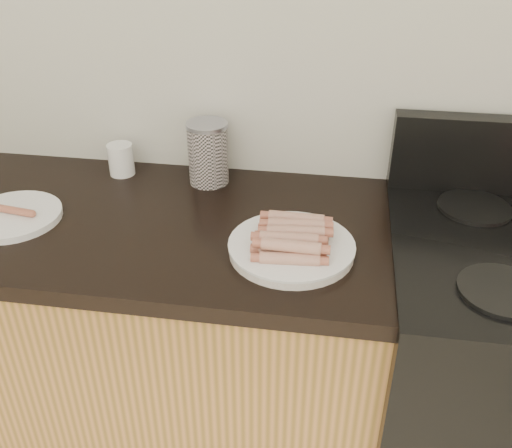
% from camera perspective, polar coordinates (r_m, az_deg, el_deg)
% --- Properties ---
extents(wall_back, '(4.00, 0.04, 2.60)m').
position_cam_1_polar(wall_back, '(1.52, -1.26, 19.15)').
color(wall_back, silver).
rests_on(wall_back, ground).
extents(cabinet_base, '(2.20, 0.59, 0.86)m').
position_cam_1_polar(cabinet_base, '(1.92, -24.14, -10.42)').
color(cabinet_base, '#B1753F').
rests_on(cabinet_base, floor).
extents(burner_near_left, '(0.18, 0.18, 0.01)m').
position_cam_1_polar(burner_near_left, '(1.25, 23.48, -6.14)').
color(burner_near_left, black).
rests_on(burner_near_left, stove).
extents(burner_far_left, '(0.18, 0.18, 0.01)m').
position_cam_1_polar(burner_far_left, '(1.53, 21.01, 1.57)').
color(burner_far_left, black).
rests_on(burner_far_left, stove).
extents(main_plate, '(0.32, 0.32, 0.02)m').
position_cam_1_polar(main_plate, '(1.28, 3.56, -2.50)').
color(main_plate, white).
rests_on(main_plate, counter_slab).
extents(side_plate, '(0.24, 0.24, 0.02)m').
position_cam_1_polar(side_plate, '(1.52, -23.18, 0.72)').
color(side_plate, white).
rests_on(side_plate, counter_slab).
extents(hotdog_pile, '(0.13, 0.18, 0.05)m').
position_cam_1_polar(hotdog_pile, '(1.26, 3.61, -1.24)').
color(hotdog_pile, maroon).
rests_on(hotdog_pile, main_plate).
extents(plain_sausages, '(0.12, 0.04, 0.02)m').
position_cam_1_polar(plain_sausages, '(1.52, -23.32, 1.30)').
color(plain_sausages, '#C76131').
rests_on(plain_sausages, side_plate).
extents(canister, '(0.11, 0.11, 0.17)m').
position_cam_1_polar(canister, '(1.55, -4.82, 7.09)').
color(canister, white).
rests_on(canister, counter_slab).
extents(mug, '(0.08, 0.08, 0.09)m').
position_cam_1_polar(mug, '(1.65, -13.35, 6.30)').
color(mug, silver).
rests_on(mug, counter_slab).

